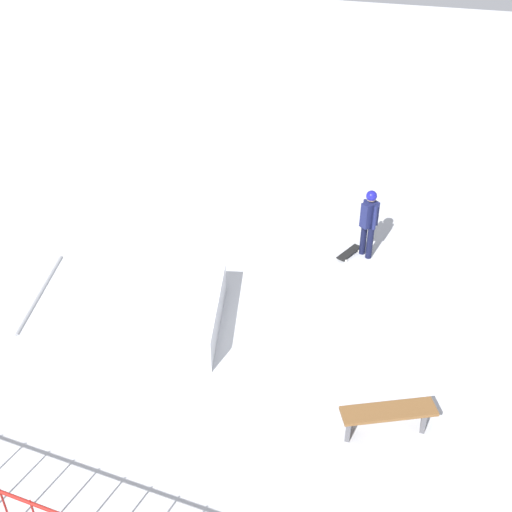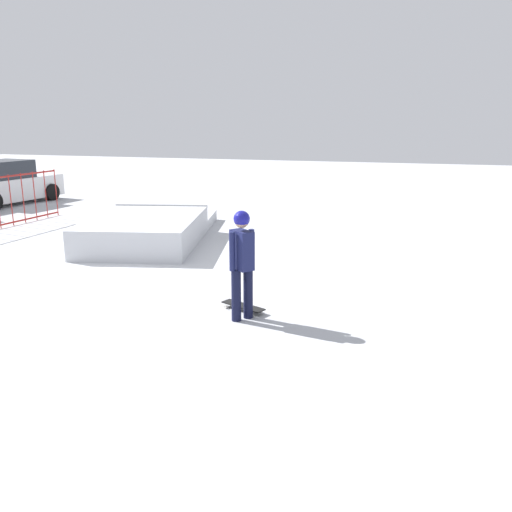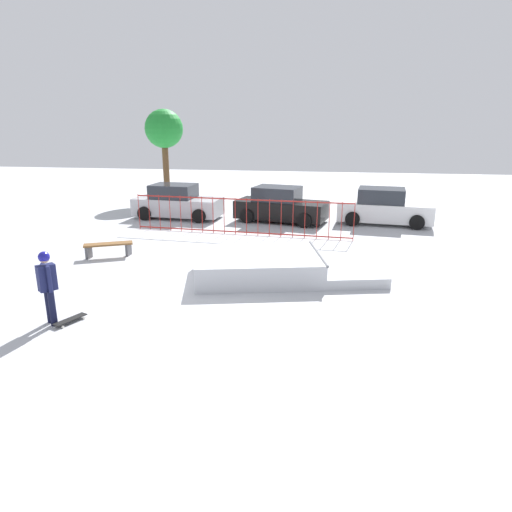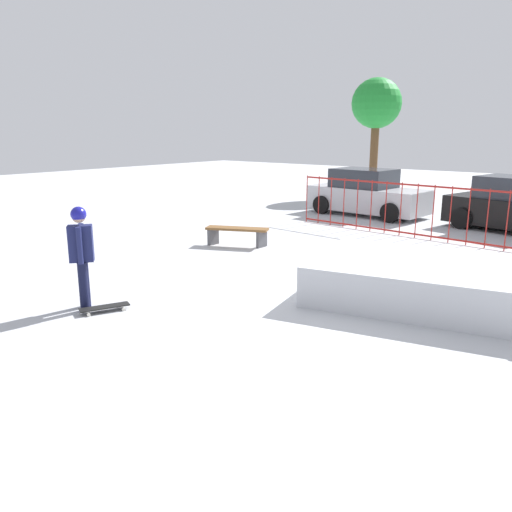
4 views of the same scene
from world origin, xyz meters
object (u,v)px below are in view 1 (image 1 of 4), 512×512
object	(u,v)px
skater	(369,219)
skateboard	(349,252)
skate_ramp	(108,311)
park_bench	(388,415)

from	to	relation	value
skater	skateboard	xyz separation A→B (m)	(0.37, 0.11, -0.93)
skate_ramp	park_bench	bearing A→B (deg)	155.43
skate_ramp	skater	bearing A→B (deg)	-151.88
skateboard	park_bench	size ratio (longest dim) A/B	0.50
skate_ramp	skateboard	xyz separation A→B (m)	(-4.28, -3.93, -0.24)
skater	park_bench	bearing A→B (deg)	51.64
skater	park_bench	world-z (taller)	skater
skateboard	park_bench	bearing A→B (deg)	40.10
skater	skateboard	distance (m)	1.01
skater	skate_ramp	bearing A→B (deg)	-9.90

